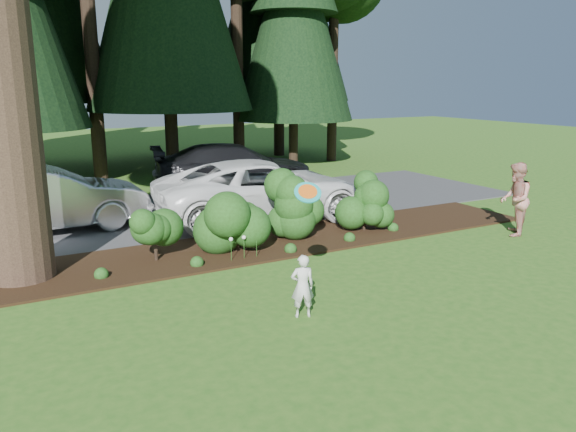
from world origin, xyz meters
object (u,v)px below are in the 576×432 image
object	(u,v)px
car_dark_suv	(235,167)
frisbee	(308,192)
child	(303,286)
car_white_suv	(263,190)
adult	(515,199)
car_silver_wagon	(45,199)

from	to	relation	value
car_dark_suv	frisbee	size ratio (longest dim) A/B	11.17
child	frisbee	distance (m)	1.53
car_white_suv	adult	xyz separation A→B (m)	(4.82, -4.42, 0.06)
car_white_suv	frisbee	xyz separation A→B (m)	(-2.11, -5.95, 1.15)
child	adult	size ratio (longest dim) A/B	0.58
frisbee	child	bearing A→B (deg)	-130.83
frisbee	car_silver_wagon	bearing A→B (deg)	114.11
car_white_suv	adult	distance (m)	6.54
car_silver_wagon	car_dark_suv	xyz separation A→B (m)	(6.45, 2.82, -0.02)
car_silver_wagon	car_white_suv	bearing A→B (deg)	-105.41
car_silver_wagon	car_white_suv	world-z (taller)	car_silver_wagon
car_white_suv	child	bearing A→B (deg)	164.81
adult	frisbee	bearing A→B (deg)	-29.04
car_silver_wagon	frisbee	distance (m)	8.24
car_white_suv	child	world-z (taller)	car_white_suv
car_dark_suv	child	world-z (taller)	car_dark_suv
car_silver_wagon	car_dark_suv	distance (m)	7.04
car_silver_wagon	car_white_suv	distance (m)	5.65
car_silver_wagon	child	world-z (taller)	car_silver_wagon
child	frisbee	world-z (taller)	frisbee
child	adult	xyz separation A→B (m)	(7.21, 1.84, 0.39)
child	car_dark_suv	bearing A→B (deg)	-89.27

